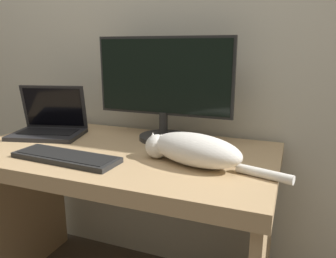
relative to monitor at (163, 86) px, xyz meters
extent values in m
cube|color=beige|center=(-0.12, 0.20, 0.27)|extent=(6.40, 0.06, 2.60)
cube|color=tan|center=(-0.12, -0.21, -0.28)|extent=(1.31, 0.71, 0.06)
cube|color=tan|center=(-0.73, -0.21, -0.67)|extent=(0.04, 0.66, 0.72)
cylinder|color=#282828|center=(0.00, 0.00, -0.24)|extent=(0.23, 0.23, 0.02)
cylinder|color=#282828|center=(0.00, 0.00, -0.18)|extent=(0.04, 0.04, 0.11)
cube|color=#282828|center=(0.00, 0.00, 0.04)|extent=(0.65, 0.02, 0.35)
cube|color=black|center=(0.00, -0.01, 0.04)|extent=(0.62, 0.01, 0.33)
cube|color=#232326|center=(-0.55, -0.16, -0.24)|extent=(0.38, 0.30, 0.02)
cube|color=black|center=(-0.55, -0.15, -0.23)|extent=(0.29, 0.19, 0.00)
cube|color=#232326|center=(-0.57, -0.07, -0.12)|extent=(0.33, 0.12, 0.22)
cube|color=black|center=(-0.57, -0.08, -0.12)|extent=(0.30, 0.11, 0.19)
cube|color=black|center=(-0.24, -0.41, -0.24)|extent=(0.44, 0.16, 0.02)
cube|color=black|center=(-0.24, -0.41, -0.23)|extent=(0.41, 0.13, 0.00)
ellipsoid|color=silver|center=(0.24, -0.28, -0.19)|extent=(0.40, 0.25, 0.12)
ellipsoid|color=white|center=(0.26, -0.29, -0.16)|extent=(0.19, 0.16, 0.05)
sphere|color=silver|center=(0.08, -0.26, -0.21)|extent=(0.09, 0.09, 0.09)
cone|color=white|center=(0.06, -0.25, -0.17)|extent=(0.03, 0.03, 0.03)
cone|color=white|center=(0.10, -0.26, -0.17)|extent=(0.03, 0.03, 0.03)
cylinder|color=white|center=(0.49, -0.32, -0.24)|extent=(0.19, 0.08, 0.03)
camera|label=1|loc=(0.56, -1.38, 0.17)|focal=35.00mm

